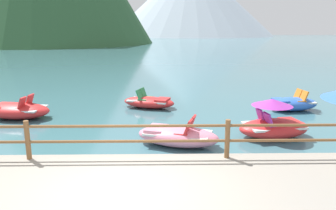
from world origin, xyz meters
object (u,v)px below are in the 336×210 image
Objects in this scene: pedal_boat_3 at (149,102)px; pedal_boat_0 at (178,136)px; pedal_boat_1 at (18,110)px; pedal_boat_5 at (274,124)px; pedal_boat_2 at (293,104)px.

pedal_boat_0 is at bearing -77.91° from pedal_boat_3.
pedal_boat_1 is 1.08× the size of pedal_boat_5.
pedal_boat_5 is at bearing 12.79° from pedal_boat_0.
pedal_boat_5 is (-1.98, -3.50, 0.14)m from pedal_boat_2.
pedal_boat_5 is (4.17, -4.11, 0.18)m from pedal_boat_3.
pedal_boat_2 is at bearing 5.29° from pedal_boat_1.
pedal_boat_3 is (-1.03, 4.82, -0.05)m from pedal_boat_0.
pedal_boat_3 is 1.02× the size of pedal_boat_5.
pedal_boat_5 reaches higher than pedal_boat_1.
pedal_boat_1 is 5.33m from pedal_boat_3.
pedal_boat_5 is (9.24, -2.46, 0.12)m from pedal_boat_1.
pedal_boat_3 is at bearing 18.01° from pedal_boat_1.
pedal_boat_1 is 1.17× the size of pedal_boat_2.
pedal_boat_0 is 3.22m from pedal_boat_5.
pedal_boat_1 is 9.57m from pedal_boat_5.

